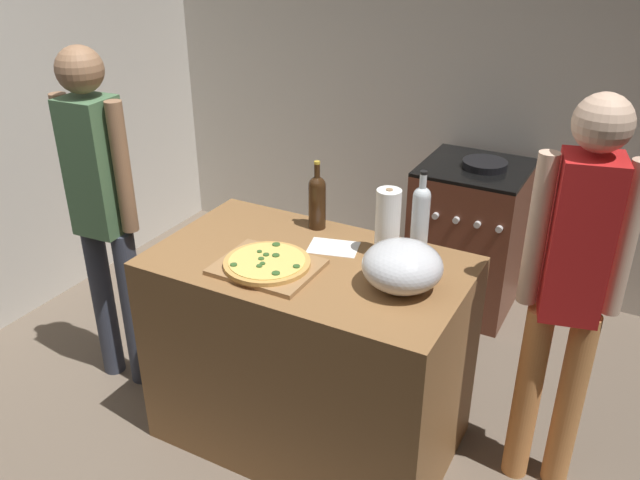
{
  "coord_description": "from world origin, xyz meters",
  "views": [
    {
      "loc": [
        1.33,
        -1.33,
        2.24
      ],
      "look_at": [
        0.16,
        0.85,
        0.98
      ],
      "focal_mm": 37.11,
      "sensor_mm": 36.0,
      "label": 1
    }
  ],
  "objects_px": {
    "wine_bottle_clear": "(420,219)",
    "person_in_stripes": "(101,203)",
    "stove": "(468,237)",
    "person_in_red": "(571,282)",
    "mixing_bowl": "(402,266)",
    "pizza": "(267,263)",
    "wine_bottle_dark": "(317,200)",
    "paper_towel_roll": "(388,223)"
  },
  "relations": [
    {
      "from": "mixing_bowl",
      "to": "wine_bottle_dark",
      "type": "xyz_separation_m",
      "value": [
        -0.54,
        0.32,
        0.04
      ]
    },
    {
      "from": "pizza",
      "to": "person_in_red",
      "type": "xyz_separation_m",
      "value": [
        1.1,
        0.38,
        0.02
      ]
    },
    {
      "from": "wine_bottle_clear",
      "to": "stove",
      "type": "relative_size",
      "value": 0.4
    },
    {
      "from": "paper_towel_roll",
      "to": "stove",
      "type": "relative_size",
      "value": 0.31
    },
    {
      "from": "mixing_bowl",
      "to": "paper_towel_roll",
      "type": "height_order",
      "value": "paper_towel_roll"
    },
    {
      "from": "pizza",
      "to": "paper_towel_roll",
      "type": "height_order",
      "value": "paper_towel_roll"
    },
    {
      "from": "pizza",
      "to": "stove",
      "type": "xyz_separation_m",
      "value": [
        0.39,
        1.61,
        -0.5
      ]
    },
    {
      "from": "person_in_stripes",
      "to": "person_in_red",
      "type": "relative_size",
      "value": 1.01
    },
    {
      "from": "wine_bottle_dark",
      "to": "person_in_stripes",
      "type": "xyz_separation_m",
      "value": [
        -0.95,
        -0.37,
        -0.07
      ]
    },
    {
      "from": "mixing_bowl",
      "to": "person_in_red",
      "type": "distance_m",
      "value": 0.63
    },
    {
      "from": "wine_bottle_clear",
      "to": "person_in_stripes",
      "type": "xyz_separation_m",
      "value": [
        -1.45,
        -0.32,
        -0.1
      ]
    },
    {
      "from": "pizza",
      "to": "wine_bottle_dark",
      "type": "distance_m",
      "value": 0.45
    },
    {
      "from": "wine_bottle_dark",
      "to": "person_in_stripes",
      "type": "relative_size",
      "value": 0.19
    },
    {
      "from": "paper_towel_roll",
      "to": "person_in_stripes",
      "type": "height_order",
      "value": "person_in_stripes"
    },
    {
      "from": "wine_bottle_dark",
      "to": "wine_bottle_clear",
      "type": "xyz_separation_m",
      "value": [
        0.5,
        -0.05,
        0.04
      ]
    },
    {
      "from": "wine_bottle_dark",
      "to": "mixing_bowl",
      "type": "bearing_deg",
      "value": -30.45
    },
    {
      "from": "paper_towel_roll",
      "to": "stove",
      "type": "bearing_deg",
      "value": 89.19
    },
    {
      "from": "person_in_red",
      "to": "wine_bottle_clear",
      "type": "bearing_deg",
      "value": 179.06
    },
    {
      "from": "person_in_stripes",
      "to": "stove",
      "type": "bearing_deg",
      "value": 48.8
    },
    {
      "from": "wine_bottle_clear",
      "to": "stove",
      "type": "distance_m",
      "value": 1.38
    },
    {
      "from": "wine_bottle_clear",
      "to": "person_in_stripes",
      "type": "bearing_deg",
      "value": -167.39
    },
    {
      "from": "pizza",
      "to": "stove",
      "type": "bearing_deg",
      "value": 76.34
    },
    {
      "from": "stove",
      "to": "person_in_red",
      "type": "xyz_separation_m",
      "value": [
        0.71,
        -1.22,
        0.52
      ]
    },
    {
      "from": "mixing_bowl",
      "to": "person_in_red",
      "type": "bearing_deg",
      "value": 24.27
    },
    {
      "from": "stove",
      "to": "wine_bottle_clear",
      "type": "bearing_deg",
      "value": -85.17
    },
    {
      "from": "paper_towel_roll",
      "to": "person_in_red",
      "type": "relative_size",
      "value": 0.18
    },
    {
      "from": "wine_bottle_clear",
      "to": "person_in_red",
      "type": "xyz_separation_m",
      "value": [
        0.61,
        -0.01,
        -0.12
      ]
    },
    {
      "from": "pizza",
      "to": "wine_bottle_clear",
      "type": "distance_m",
      "value": 0.65
    },
    {
      "from": "pizza",
      "to": "wine_bottle_dark",
      "type": "bearing_deg",
      "value": 91.13
    },
    {
      "from": "wine_bottle_clear",
      "to": "mixing_bowl",
      "type": "bearing_deg",
      "value": -82.6
    },
    {
      "from": "person_in_stripes",
      "to": "pizza",
      "type": "bearing_deg",
      "value": -4.05
    },
    {
      "from": "mixing_bowl",
      "to": "wine_bottle_clear",
      "type": "bearing_deg",
      "value": 97.4
    },
    {
      "from": "mixing_bowl",
      "to": "stove",
      "type": "bearing_deg",
      "value": 95.3
    },
    {
      "from": "pizza",
      "to": "person_in_stripes",
      "type": "distance_m",
      "value": 0.96
    },
    {
      "from": "wine_bottle_clear",
      "to": "stove",
      "type": "height_order",
      "value": "wine_bottle_clear"
    },
    {
      "from": "person_in_stripes",
      "to": "paper_towel_roll",
      "type": "bearing_deg",
      "value": 11.65
    },
    {
      "from": "pizza",
      "to": "wine_bottle_dark",
      "type": "xyz_separation_m",
      "value": [
        -0.01,
        0.44,
        0.11
      ]
    },
    {
      "from": "stove",
      "to": "paper_towel_roll",
      "type": "bearing_deg",
      "value": -90.81
    },
    {
      "from": "mixing_bowl",
      "to": "wine_bottle_clear",
      "type": "height_order",
      "value": "wine_bottle_clear"
    },
    {
      "from": "paper_towel_roll",
      "to": "wine_bottle_dark",
      "type": "height_order",
      "value": "wine_bottle_dark"
    },
    {
      "from": "wine_bottle_dark",
      "to": "pizza",
      "type": "bearing_deg",
      "value": -88.87
    },
    {
      "from": "person_in_stripes",
      "to": "person_in_red",
      "type": "bearing_deg",
      "value": 8.67
    }
  ]
}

